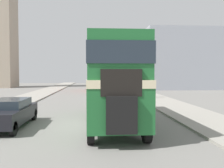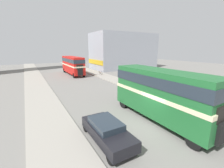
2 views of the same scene
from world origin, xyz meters
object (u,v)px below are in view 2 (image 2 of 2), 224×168
Objects in this scene: car_parked_near at (107,131)px; bicycle_on_pavement at (101,73)px; double_decker_bus at (160,91)px; pedestrian_walking at (124,77)px; bus_distant at (73,64)px.

car_parked_near reaches higher than bicycle_on_pavement.
double_decker_bus is 5.55m from car_parked_near.
pedestrian_walking reaches higher than bicycle_on_pavement.
double_decker_bus is 26.41m from bus_distant.
pedestrian_walking is at bearing -67.84° from bus_distant.
double_decker_bus reaches higher than bus_distant.
pedestrian_walking is at bearing -89.52° from bicycle_on_pavement.
bicycle_on_pavement is at bearing 65.20° from car_parked_near.
pedestrian_walking is at bearing 51.95° from car_parked_near.
car_parked_near is (-5.23, -0.47, -1.80)m from double_decker_bus.
bus_distant is at bearing 89.72° from double_decker_bus.
double_decker_bus is at bearing -112.55° from pedestrian_walking.
double_decker_bus is 0.89× the size of bus_distant.
double_decker_bus is 5.58× the size of pedestrian_walking.
bicycle_on_pavement is (5.42, 22.59, -2.05)m from double_decker_bus.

